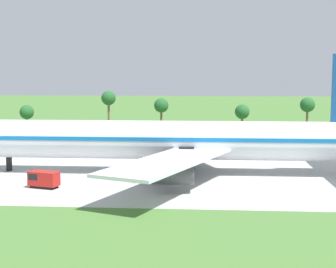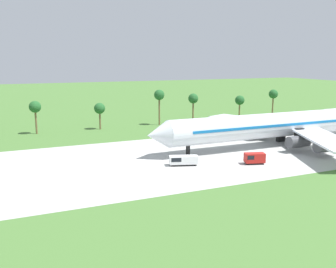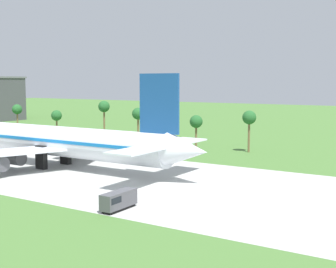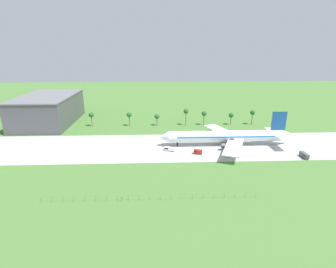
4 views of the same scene
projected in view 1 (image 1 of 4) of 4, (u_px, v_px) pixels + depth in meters
jet_airliner at (179, 140)px, 85.51m from camera, size 78.35×57.04×19.78m
catering_van at (43, 179)px, 75.00m from camera, size 4.76×3.14×2.46m
palm_tree_row at (89, 107)px, 128.59m from camera, size 120.11×3.60×12.36m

